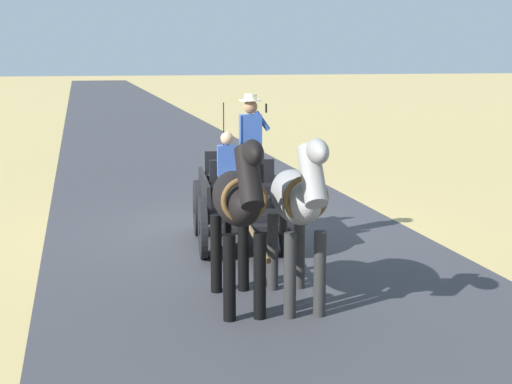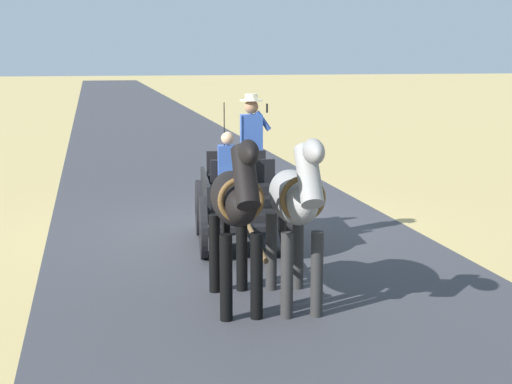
% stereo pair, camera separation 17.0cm
% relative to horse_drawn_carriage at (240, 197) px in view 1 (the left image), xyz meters
% --- Properties ---
extents(ground_plane, '(200.00, 200.00, 0.00)m').
position_rel_horse_drawn_carriage_xyz_m(ground_plane, '(-0.05, -1.05, -0.82)').
color(ground_plane, tan).
extents(road_surface, '(6.42, 160.00, 0.01)m').
position_rel_horse_drawn_carriage_xyz_m(road_surface, '(-0.05, -1.05, -0.81)').
color(road_surface, '#38383D').
rests_on(road_surface, ground).
extents(horse_drawn_carriage, '(1.64, 4.52, 2.50)m').
position_rel_horse_drawn_carriage_xyz_m(horse_drawn_carriage, '(0.00, 0.00, 0.00)').
color(horse_drawn_carriage, black).
rests_on(horse_drawn_carriage, ground).
extents(horse_near_side, '(0.67, 2.13, 2.21)m').
position_rel_horse_drawn_carriage_xyz_m(horse_near_side, '(-0.07, 3.05, 0.51)').
color(horse_near_side, gray).
rests_on(horse_near_side, ground).
extents(horse_off_side, '(0.62, 2.13, 2.21)m').
position_rel_horse_drawn_carriage_xyz_m(horse_off_side, '(0.67, 2.98, 0.51)').
color(horse_off_side, black).
rests_on(horse_off_side, ground).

